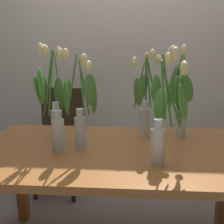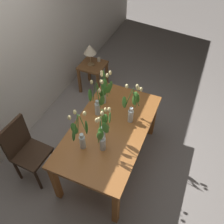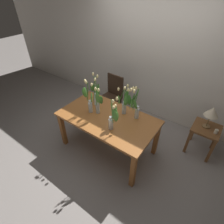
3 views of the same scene
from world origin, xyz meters
TOP-DOWN VIEW (x-y plane):
  - ground_plane at (0.00, 0.00)m, footprint 18.00×18.00m
  - room_wall_rear at (0.00, 1.49)m, footprint 9.00×0.10m
  - dining_table at (0.00, 0.00)m, footprint 1.60×0.90m
  - tulip_vase_0 at (0.24, -0.19)m, footprint 0.18×0.22m
  - tulip_vase_1 at (-0.20, -0.02)m, footprint 0.19×0.17m
  - tulip_vase_2 at (0.36, 0.22)m, footprint 0.17×0.18m
  - tulip_vase_3 at (-0.39, 0.18)m, footprint 0.25×0.18m
  - tulip_vase_4 at (-0.35, -0.06)m, footprint 0.15×0.11m
  - tulip_vase_5 at (0.17, 0.23)m, footprint 0.21×0.24m
  - dining_chair at (-0.57, 0.91)m, footprint 0.42×0.42m
  - side_table at (1.38, 0.93)m, footprint 0.44×0.44m
  - table_lamp at (1.36, 0.95)m, footprint 0.22×0.22m
  - pillar_candle at (1.52, 0.87)m, footprint 0.06×0.06m

SIDE VIEW (x-z plane):
  - ground_plane at x=0.00m, z-range 0.00..0.00m
  - side_table at x=1.38m, z-range 0.16..0.71m
  - dining_chair at x=-0.57m, z-range 0.06..0.99m
  - pillar_candle at x=1.52m, z-range 0.55..0.62m
  - dining_table at x=0.00m, z-range 0.28..1.02m
  - table_lamp at x=1.36m, z-range 0.66..1.06m
  - tulip_vase_4 at x=-0.35m, z-range 0.64..1.23m
  - tulip_vase_3 at x=-0.39m, z-range 0.66..1.23m
  - tulip_vase_1 at x=-0.20m, z-range 0.67..1.22m
  - tulip_vase_5 at x=0.17m, z-range 0.69..1.24m
  - tulip_vase_0 at x=0.24m, z-range 0.68..1.25m
  - tulip_vase_2 at x=0.36m, z-range 0.69..1.26m
  - room_wall_rear at x=0.00m, z-range 0.00..2.70m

